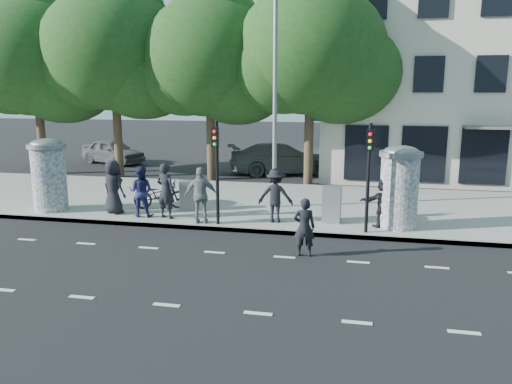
% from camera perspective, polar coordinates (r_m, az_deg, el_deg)
% --- Properties ---
extents(ground, '(120.00, 120.00, 0.00)m').
position_cam_1_polar(ground, '(13.01, -6.53, -8.80)').
color(ground, black).
rests_on(ground, ground).
extents(sidewalk, '(40.00, 8.00, 0.15)m').
position_cam_1_polar(sidewalk, '(19.96, 0.21, -1.27)').
color(sidewalk, gray).
rests_on(sidewalk, ground).
extents(curb, '(40.00, 0.10, 0.16)m').
position_cam_1_polar(curb, '(16.23, -2.61, -4.31)').
color(curb, slate).
rests_on(curb, ground).
extents(lane_dash_near, '(32.00, 0.12, 0.01)m').
position_cam_1_polar(lane_dash_near, '(11.11, -10.17, -12.60)').
color(lane_dash_near, silver).
rests_on(lane_dash_near, ground).
extents(lane_dash_far, '(32.00, 0.12, 0.01)m').
position_cam_1_polar(lane_dash_far, '(14.27, -4.76, -6.89)').
color(lane_dash_far, silver).
rests_on(lane_dash_far, ground).
extents(ad_column_left, '(1.36, 1.36, 2.65)m').
position_cam_1_polar(ad_column_left, '(19.76, -22.60, 2.02)').
color(ad_column_left, beige).
rests_on(ad_column_left, sidewalk).
extents(ad_column_right, '(1.36, 1.36, 2.65)m').
position_cam_1_polar(ad_column_right, '(16.58, 16.07, 0.78)').
color(ad_column_right, beige).
rests_on(ad_column_right, sidewalk).
extents(traffic_pole_near, '(0.22, 0.31, 3.40)m').
position_cam_1_polar(traffic_pole_near, '(16.16, -4.52, 3.42)').
color(traffic_pole_near, black).
rests_on(traffic_pole_near, sidewalk).
extents(traffic_pole_far, '(0.22, 0.31, 3.40)m').
position_cam_1_polar(traffic_pole_far, '(15.52, 12.76, 2.83)').
color(traffic_pole_far, black).
rests_on(traffic_pole_far, sidewalk).
extents(street_lamp, '(0.25, 0.93, 8.00)m').
position_cam_1_polar(street_lamp, '(18.46, 2.16, 12.44)').
color(street_lamp, slate).
rests_on(street_lamp, sidewalk).
extents(tree_far_left, '(7.20, 7.20, 9.26)m').
position_cam_1_polar(tree_far_left, '(29.46, -23.98, 13.88)').
color(tree_far_left, '#38281C').
rests_on(tree_far_left, ground).
extents(tree_mid_left, '(7.20, 7.20, 9.57)m').
position_cam_1_polar(tree_mid_left, '(27.14, -16.01, 15.35)').
color(tree_mid_left, '#38281C').
rests_on(tree_mid_left, ground).
extents(tree_near_left, '(6.80, 6.80, 8.97)m').
position_cam_1_polar(tree_near_left, '(25.41, -5.34, 15.04)').
color(tree_near_left, '#38281C').
rests_on(tree_near_left, ground).
extents(tree_center, '(7.00, 7.00, 9.30)m').
position_cam_1_polar(tree_center, '(24.05, 6.27, 15.81)').
color(tree_center, '#38281C').
rests_on(tree_center, ground).
extents(building, '(20.30, 15.85, 12.00)m').
position_cam_1_polar(building, '(32.60, 26.92, 12.98)').
color(building, '#BEB39F').
rests_on(building, ground).
extents(ped_a, '(1.10, 0.92, 1.93)m').
position_cam_1_polar(ped_a, '(18.52, -15.99, 0.54)').
color(ped_a, black).
rests_on(ped_a, sidewalk).
extents(ped_b, '(0.80, 0.63, 1.93)m').
position_cam_1_polar(ped_b, '(17.42, -10.27, 0.14)').
color(ped_b, black).
rests_on(ped_b, sidewalk).
extents(ped_c, '(0.92, 0.75, 1.78)m').
position_cam_1_polar(ped_c, '(17.85, -13.03, 0.06)').
color(ped_c, '#1E204D').
rests_on(ped_c, sidewalk).
extents(ped_d, '(1.20, 0.72, 1.81)m').
position_cam_1_polar(ped_d, '(16.67, 2.25, -0.40)').
color(ped_d, black).
rests_on(ped_d, sidewalk).
extents(ped_e, '(1.20, 0.81, 1.89)m').
position_cam_1_polar(ped_e, '(16.58, -6.29, -0.39)').
color(ped_e, gray).
rests_on(ped_e, sidewalk).
extents(ped_f, '(1.60, 1.06, 1.63)m').
position_cam_1_polar(ped_f, '(16.57, 14.37, -1.16)').
color(ped_f, black).
rests_on(ped_f, sidewalk).
extents(man_road, '(0.64, 0.46, 1.64)m').
position_cam_1_polar(man_road, '(13.79, 5.54, -4.02)').
color(man_road, black).
rests_on(man_road, ground).
extents(bicycle, '(1.17, 2.09, 1.04)m').
position_cam_1_polar(bicycle, '(18.95, -10.87, -0.34)').
color(bicycle, black).
rests_on(bicycle, sidewalk).
extents(cabinet_left, '(0.58, 0.47, 1.07)m').
position_cam_1_polar(cabinet_left, '(18.63, -7.91, -0.38)').
color(cabinet_left, gray).
rests_on(cabinet_left, sidewalk).
extents(cabinet_right, '(0.63, 0.48, 1.26)m').
position_cam_1_polar(cabinet_right, '(16.85, 8.65, -1.37)').
color(cabinet_right, gray).
rests_on(cabinet_right, sidewalk).
extents(car_left, '(3.36, 4.78, 1.51)m').
position_cam_1_polar(car_left, '(32.37, -16.03, 4.47)').
color(car_left, '#525559').
rests_on(car_left, ground).
extents(car_right, '(4.39, 6.16, 1.66)m').
position_cam_1_polar(car_right, '(27.38, 2.95, 3.84)').
color(car_right, '#5C6064').
rests_on(car_right, ground).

